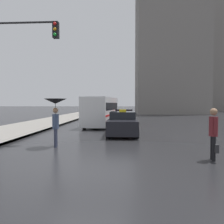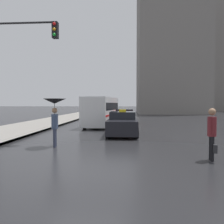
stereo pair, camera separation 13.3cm
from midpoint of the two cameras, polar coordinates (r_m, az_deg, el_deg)
ground_plane at (r=6.97m, az=-7.02°, el=-14.30°), size 300.00×300.00×0.00m
taxi at (r=14.01m, az=3.04°, el=-3.09°), size 1.91×4.41×1.61m
sedan_red at (r=20.78m, az=3.44°, el=-1.39°), size 1.91×4.15×1.45m
ambulance_van at (r=18.75m, az=-2.63°, el=0.40°), size 2.69×5.76×2.50m
pedestrian_with_umbrella at (r=10.23m, az=-14.41°, el=0.92°), size 1.02×1.02×2.20m
pedestrian_man at (r=8.31m, az=25.08°, el=-4.38°), size 0.33×0.59×1.82m
traffic_light at (r=12.29m, az=-23.07°, el=13.16°), size 3.40×0.38×6.32m
building_tower_near at (r=48.52m, az=15.05°, el=19.04°), size 13.04×12.67×32.16m
building_tower_far at (r=67.64m, az=25.64°, el=13.75°), size 14.08×8.69×31.49m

